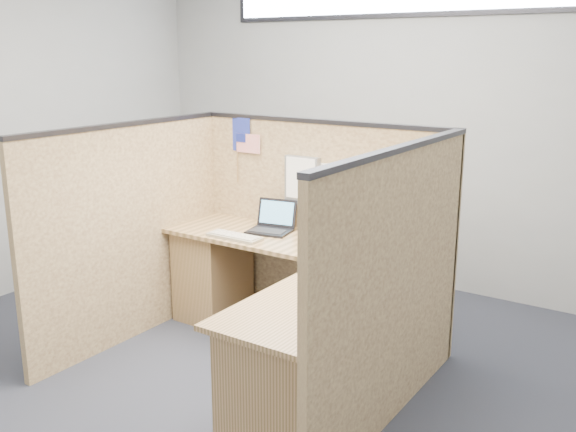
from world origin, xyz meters
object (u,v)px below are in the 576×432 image
Objects in this scene: l_desk at (286,310)px; mouse at (348,256)px; laptop at (274,224)px; keyboard at (235,236)px.

mouse is (0.32, 0.22, 0.36)m from l_desk.
laptop is at bearing 159.28° from mouse.
keyboard is (-0.56, 0.20, 0.35)m from l_desk.
l_desk is 0.53m from mouse.
mouse is (0.76, -0.29, -0.03)m from laptop.
keyboard is 3.82× the size of mouse.
l_desk is 18.18× the size of mouse.
mouse is at bearing -31.48° from laptop.
mouse reaches higher than keyboard.
laptop is at bearing 131.25° from l_desk.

